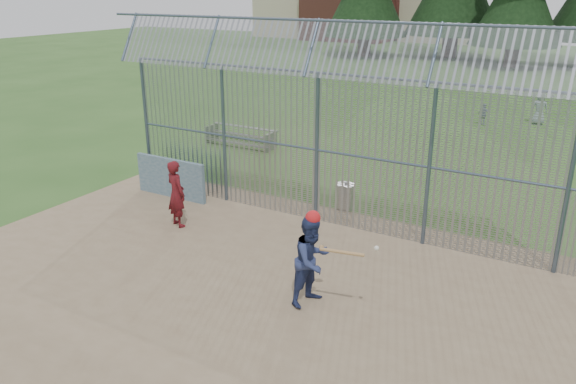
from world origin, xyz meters
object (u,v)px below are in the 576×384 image
Objects in this scene: dugout_wall at (171,178)px; batter at (312,260)px; onlooker at (176,194)px; bleacher at (241,136)px; trash_can at (345,196)px.

batter is at bearing -26.37° from dugout_wall.
bleacher is (-3.13, 7.46, -0.51)m from onlooker.
trash_can is 7.65m from bleacher.
batter is (6.50, -3.22, 0.33)m from dugout_wall.
bleacher is (-6.47, 4.08, 0.03)m from trash_can.
batter reaches higher than dugout_wall.
onlooker is at bearing -44.62° from dugout_wall.
batter is at bearing -48.59° from bleacher.
onlooker reaches higher than dugout_wall.
onlooker reaches higher than trash_can.
batter is at bearing -72.72° from trash_can.
trash_can is (-1.56, 5.03, -0.57)m from batter.
batter reaches higher than trash_can.
trash_can is at bearing -32.24° from bleacher.
dugout_wall reaches higher than trash_can.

